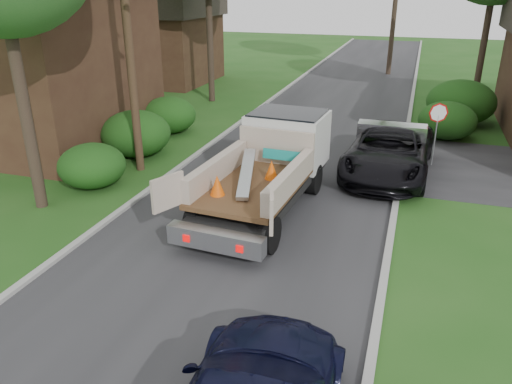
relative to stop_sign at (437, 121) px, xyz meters
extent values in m
plane|color=#1E4D16|center=(-5.20, -9.00, -1.78)|extent=(120.00, 120.00, 0.00)
cube|color=#28282B|center=(-5.20, 1.00, -1.77)|extent=(8.00, 90.00, 0.02)
cube|color=#9E9E99|center=(-9.30, 1.00, -1.72)|extent=(0.20, 90.00, 0.12)
cube|color=#9E9E99|center=(-1.10, 1.00, -1.72)|extent=(0.20, 90.00, 0.12)
cylinder|color=slate|center=(0.00, 0.00, -0.78)|extent=(0.06, 0.06, 2.00)
cylinder|color=#B20A0A|center=(0.00, 0.00, 0.32)|extent=(0.71, 0.32, 0.76)
cylinder|color=#382619|center=(-10.70, -4.00, 3.22)|extent=(0.30, 0.30, 10.00)
cube|color=#3A2218|center=(-17.20, -2.00, 1.47)|extent=(9.00, 8.00, 6.50)
cube|color=#3A2218|center=(-18.70, 13.00, 0.47)|extent=(7.00, 7.00, 4.50)
cube|color=#332B26|center=(-18.70, 13.00, 3.42)|extent=(7.56, 7.56, 1.40)
ellipsoid|color=#0D3A10|center=(-11.40, -6.00, -1.01)|extent=(2.34, 2.34, 1.53)
ellipsoid|color=#0D3A10|center=(-11.70, -2.50, -0.84)|extent=(2.86, 2.86, 1.87)
ellipsoid|color=#0D3A10|center=(-12.00, 1.00, -0.93)|extent=(2.60, 2.60, 1.70)
ellipsoid|color=#0D3A10|center=(0.60, 4.00, -0.93)|extent=(2.60, 2.60, 1.70)
ellipsoid|color=#0D3A10|center=(1.30, 7.00, -0.67)|extent=(3.38, 3.38, 2.21)
cylinder|color=#2D2119|center=(-12.00, -8.00, 2.22)|extent=(0.36, 0.36, 8.00)
cylinder|color=#2D2119|center=(-12.70, 8.00, 2.72)|extent=(0.36, 0.36, 9.00)
cylinder|color=#2D2119|center=(2.30, 11.00, 2.47)|extent=(0.36, 0.36, 8.50)
cylinder|color=#2D2119|center=(-19.20, 4.00, 2.72)|extent=(0.36, 0.36, 9.00)
cylinder|color=black|center=(-6.03, -4.11, -1.26)|extent=(0.41, 1.05, 1.03)
cylinder|color=black|center=(-3.86, -4.25, -1.26)|extent=(0.41, 1.05, 1.03)
cylinder|color=black|center=(-6.33, -8.45, -1.26)|extent=(0.41, 1.05, 1.03)
cylinder|color=black|center=(-4.16, -8.60, -1.26)|extent=(0.41, 1.05, 1.03)
cube|color=black|center=(-5.09, -6.24, -1.07)|extent=(2.73, 6.78, 0.27)
cube|color=silver|center=(-4.93, -3.84, -0.06)|extent=(2.65, 2.23, 1.78)
cube|color=black|center=(-4.93, -3.84, 0.57)|extent=(2.47, 2.04, 0.63)
cube|color=#472D19|center=(-5.14, -7.04, -0.63)|extent=(2.79, 4.28, 0.14)
cube|color=beige|center=(-5.00, -4.98, 0.00)|extent=(2.52, 0.28, 1.15)
cube|color=beige|center=(-6.28, -6.96, -0.23)|extent=(0.55, 3.91, 0.69)
cube|color=beige|center=(-4.00, -7.11, -0.23)|extent=(0.55, 3.91, 0.69)
cube|color=silver|center=(-5.31, -9.49, -1.15)|extent=(2.66, 0.58, 0.52)
cube|color=#B20505|center=(-6.06, -9.65, -1.15)|extent=(0.19, 0.06, 0.18)
cube|color=#B20505|center=(-4.58, -9.75, -1.15)|extent=(0.19, 0.06, 0.18)
cube|color=beige|center=(-6.72, -9.23, -0.12)|extent=(0.50, 0.98, 0.92)
cube|color=beige|center=(-3.87, -9.42, -0.12)|extent=(0.37, 1.02, 0.92)
cube|color=silver|center=(-5.36, -6.91, -0.24)|extent=(1.06, 2.96, 0.53)
cone|color=#F2590A|center=(-5.84, -8.02, -0.28)|extent=(0.44, 0.44, 0.57)
cone|color=#F2590A|center=(-4.75, -6.37, -0.28)|extent=(0.44, 0.44, 0.57)
cube|color=#148C84|center=(-4.74, -5.29, -0.16)|extent=(1.26, 0.20, 0.32)
imported|color=black|center=(-1.60, -1.49, -0.89)|extent=(3.25, 6.52, 1.77)
camera|label=1|loc=(-0.88, -19.86, 4.92)|focal=35.00mm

